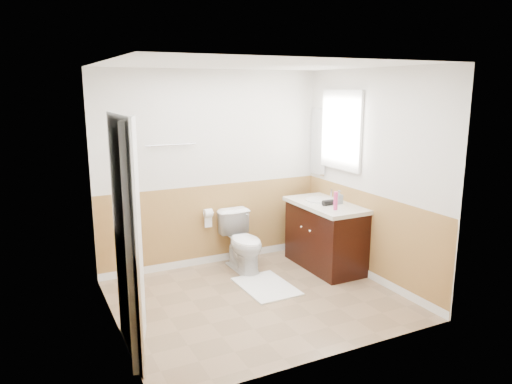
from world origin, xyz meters
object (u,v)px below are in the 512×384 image
vanity_cabinet (325,237)px  toilet (243,242)px  bath_mat (266,286)px  lotion_bottle (336,201)px  soap_dispenser (339,197)px

vanity_cabinet → toilet: bearing=158.5°
bath_mat → lotion_bottle: bearing=-5.5°
lotion_bottle → soap_dispenser: 0.32m
vanity_cabinet → lotion_bottle: bearing=-106.9°
bath_mat → vanity_cabinet: bearing=14.0°
bath_mat → lotion_bottle: lotion_bottle is taller
bath_mat → lotion_bottle: size_ratio=3.64×
bath_mat → vanity_cabinet: vanity_cabinet is taller
vanity_cabinet → bath_mat: bearing=-166.0°
toilet → bath_mat: bearing=-91.0°
bath_mat → soap_dispenser: 1.45m
bath_mat → lotion_bottle: 1.30m
vanity_cabinet → lotion_bottle: (-0.10, -0.33, 0.56)m
lotion_bottle → bath_mat: bearing=174.5°
lotion_bottle → soap_dispenser: size_ratio=1.27×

